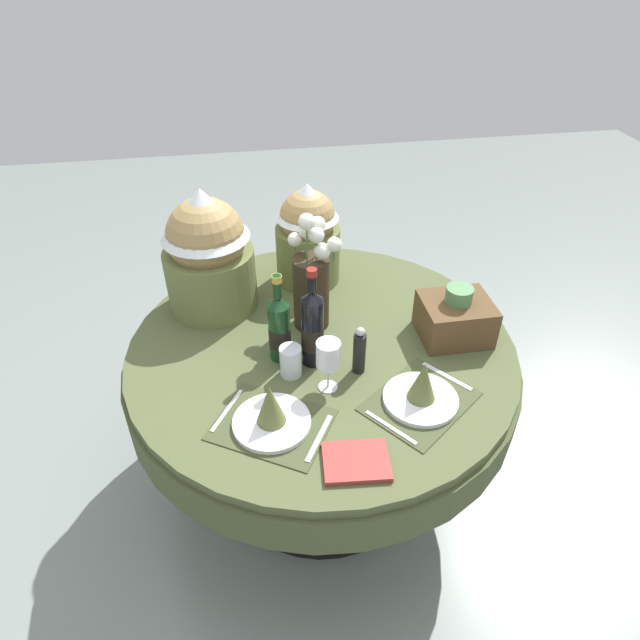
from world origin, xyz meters
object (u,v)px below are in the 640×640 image
at_px(place_setting_right, 422,391).
at_px(wine_glass_left, 328,355).
at_px(gift_tub_back_centre, 308,230).
at_px(woven_basket_side_right, 455,317).
at_px(place_setting_left, 271,414).
at_px(wine_bottle_centre, 312,328).
at_px(book_on_table, 356,462).
at_px(pepper_mill, 359,351).
at_px(dining_table, 322,370).
at_px(wine_bottle_left, 279,328).
at_px(flower_vase, 312,281).
at_px(gift_tub_back_left, 207,247).
at_px(tumbler_near_right, 291,361).

distance_m(place_setting_right, wine_glass_left, 0.31).
height_order(place_setting_right, gift_tub_back_centre, gift_tub_back_centre).
bearing_deg(woven_basket_side_right, wine_glass_left, -158.58).
height_order(place_setting_left, place_setting_right, same).
bearing_deg(wine_bottle_centre, wine_glass_left, -78.05).
bearing_deg(book_on_table, wine_bottle_centre, 101.92).
xyz_separation_m(place_setting_left, pepper_mill, (0.31, 0.20, 0.04)).
bearing_deg(dining_table, wine_bottle_centre, -117.23).
bearing_deg(wine_bottle_left, wine_glass_left, -53.14).
xyz_separation_m(place_setting_right, wine_bottle_centre, (-0.31, 0.25, 0.10)).
relative_size(dining_table, place_setting_right, 3.32).
relative_size(wine_bottle_centre, woven_basket_side_right, 1.52).
relative_size(place_setting_right, wine_bottle_left, 1.28).
bearing_deg(wine_glass_left, dining_table, 85.58).
height_order(place_setting_right, flower_vase, flower_vase).
bearing_deg(wine_glass_left, flower_vase, 89.57).
xyz_separation_m(place_setting_left, wine_bottle_centre, (0.17, 0.27, 0.10)).
distance_m(dining_table, book_on_table, 0.56).
xyz_separation_m(wine_bottle_left, gift_tub_back_left, (-0.22, 0.36, 0.13)).
bearing_deg(dining_table, woven_basket_side_right, -3.70).
xyz_separation_m(place_setting_right, wine_glass_left, (-0.28, 0.11, 0.09)).
distance_m(place_setting_right, book_on_table, 0.33).
height_order(place_setting_left, woven_basket_side_right, woven_basket_side_right).
bearing_deg(gift_tub_back_centre, gift_tub_back_left, -162.30).
height_order(wine_bottle_left, gift_tub_back_left, gift_tub_back_left).
relative_size(place_setting_right, wine_glass_left, 2.28).
xyz_separation_m(wine_bottle_left, pepper_mill, (0.25, -0.12, -0.04)).
bearing_deg(pepper_mill, dining_table, 121.16).
distance_m(dining_table, wine_glass_left, 0.35).
xyz_separation_m(place_setting_left, woven_basket_side_right, (0.70, 0.33, 0.03)).
height_order(wine_glass_left, book_on_table, wine_glass_left).
xyz_separation_m(dining_table, flower_vase, (-0.01, 0.13, 0.32)).
height_order(wine_bottle_centre, wine_glass_left, wine_bottle_centre).
relative_size(tumbler_near_right, gift_tub_back_left, 0.23).
bearing_deg(tumbler_near_right, wine_bottle_centre, 31.69).
height_order(dining_table, place_setting_left, place_setting_left).
bearing_deg(place_setting_left, flower_vase, 67.75).
distance_m(place_setting_left, wine_bottle_left, 0.33).
relative_size(dining_table, wine_bottle_centre, 3.80).
xyz_separation_m(flower_vase, woven_basket_side_right, (0.50, -0.16, -0.11)).
height_order(gift_tub_back_left, gift_tub_back_centre, gift_tub_back_left).
bearing_deg(book_on_table, wine_bottle_left, 112.96).
relative_size(wine_bottle_centre, gift_tub_back_left, 0.77).
bearing_deg(flower_vase, woven_basket_side_right, -17.73).
bearing_deg(place_setting_left, tumbler_near_right, 68.51).
relative_size(dining_table, woven_basket_side_right, 5.78).
height_order(wine_bottle_left, woven_basket_side_right, wine_bottle_left).
height_order(wine_bottle_left, wine_bottle_centre, wine_bottle_centre).
height_order(gift_tub_back_left, woven_basket_side_right, gift_tub_back_left).
xyz_separation_m(place_setting_right, pepper_mill, (-0.16, 0.18, 0.04)).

